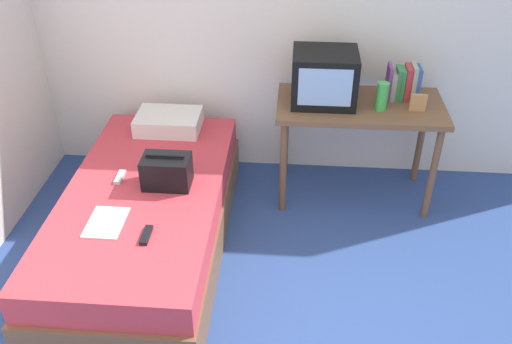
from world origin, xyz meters
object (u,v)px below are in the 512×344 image
at_px(picture_frame, 418,103).
at_px(remote_silver, 120,177).
at_px(water_bottle, 382,96).
at_px(tv, 324,77).
at_px(pillow, 169,122).
at_px(desk, 359,116).
at_px(bed, 147,219).
at_px(remote_dark, 146,235).
at_px(handbag, 167,171).
at_px(book_row, 403,83).
at_px(magazine, 106,222).

height_order(picture_frame, remote_silver, picture_frame).
bearing_deg(water_bottle, tv, 165.69).
bearing_deg(pillow, water_bottle, -4.78).
distance_m(desk, tv, 0.39).
height_order(bed, remote_dark, remote_dark).
xyz_separation_m(tv, remote_silver, (-1.30, -0.65, -0.46)).
xyz_separation_m(handbag, remote_silver, (-0.32, 0.04, -0.09)).
bearing_deg(book_row, remote_dark, -140.12).
relative_size(bed, pillow, 4.26).
bearing_deg(water_bottle, picture_frame, -0.03).
bearing_deg(bed, remote_silver, 150.49).
bearing_deg(picture_frame, desk, 167.19).
bearing_deg(picture_frame, magazine, -152.11).
xyz_separation_m(bed, tv, (1.13, 0.74, 0.71)).
height_order(tv, remote_silver, tv).
bearing_deg(tv, pillow, 178.62).
distance_m(book_row, picture_frame, 0.22).
height_order(book_row, remote_dark, book_row).
relative_size(handbag, remote_dark, 1.92).
height_order(tv, pillow, tv).
bearing_deg(water_bottle, desk, 146.06).
relative_size(desk, remote_dark, 7.44).
xyz_separation_m(picture_frame, handbag, (-1.61, -0.59, -0.25)).
height_order(bed, desk, desk).
xyz_separation_m(tv, water_bottle, (0.39, -0.10, -0.08)).
bearing_deg(pillow, magazine, -96.73).
distance_m(book_row, magazine, 2.21).
distance_m(tv, remote_silver, 1.52).
xyz_separation_m(bed, pillow, (0.01, 0.77, 0.31)).
bearing_deg(book_row, tv, -170.51).
relative_size(bed, picture_frame, 16.41).
relative_size(bed, magazine, 6.90).
relative_size(water_bottle, picture_frame, 1.61).
xyz_separation_m(bed, magazine, (-0.12, -0.36, 0.25)).
bearing_deg(tv, picture_frame, -8.90).
distance_m(water_bottle, remote_silver, 1.82).
relative_size(picture_frame, magazine, 0.42).
bearing_deg(bed, handbag, 20.39).
bearing_deg(pillow, tv, -1.38).
xyz_separation_m(tv, handbag, (-0.98, -0.69, -0.37)).
xyz_separation_m(desk, magazine, (-1.52, -1.08, -0.18)).
distance_m(pillow, remote_silver, 0.70).
height_order(handbag, remote_silver, handbag).
bearing_deg(remote_dark, magazine, 158.93).
bearing_deg(remote_dark, picture_frame, 34.09).
xyz_separation_m(desk, book_row, (0.29, 0.11, 0.22)).
bearing_deg(desk, bed, -152.41).
xyz_separation_m(tv, book_row, (0.56, 0.09, -0.06)).
distance_m(desk, remote_dark, 1.74).
relative_size(water_bottle, book_row, 0.79).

